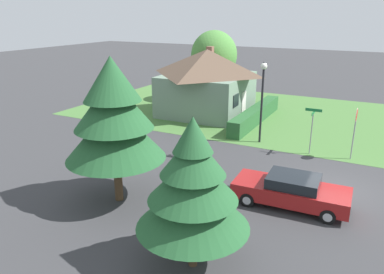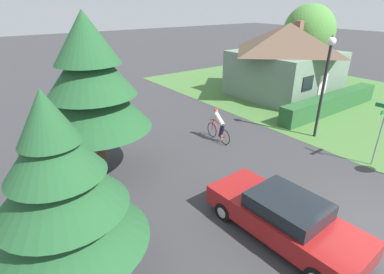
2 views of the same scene
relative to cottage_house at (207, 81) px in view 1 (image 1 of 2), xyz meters
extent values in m
plane|color=#38383A|center=(-9.77, -11.15, -2.62)|extent=(140.00, 140.00, 0.00)
cube|color=#477538|center=(1.99, -7.15, -2.61)|extent=(16.00, 36.00, 0.01)
cube|color=slate|center=(0.00, 0.00, -1.05)|extent=(6.74, 6.30, 3.13)
pyramid|color=brown|center=(0.00, 0.00, 1.47)|extent=(7.28, 6.80, 1.92)
cube|color=silver|center=(0.08, -3.09, -1.62)|extent=(0.90, 0.08, 2.00)
cube|color=black|center=(-1.76, -3.14, -0.90)|extent=(1.10, 0.09, 0.90)
cube|color=brown|center=(1.96, 0.67, 2.06)|extent=(0.51, 0.51, 0.80)
cube|color=#285B2D|center=(-0.76, -4.34, -2.06)|extent=(9.09, 0.90, 1.12)
cube|color=maroon|center=(-12.19, -9.61, -2.02)|extent=(2.01, 4.77, 0.64)
cube|color=black|center=(-12.19, -9.69, -1.48)|extent=(1.68, 2.13, 0.44)
cylinder|color=black|center=(-13.06, -8.04, -2.32)|extent=(0.27, 0.61, 0.60)
cylinder|color=#ADADB2|center=(-13.06, -8.04, -2.32)|extent=(0.28, 0.36, 0.35)
cylinder|color=black|center=(-11.45, -7.98, -2.32)|extent=(0.27, 0.61, 0.60)
cylinder|color=#ADADB2|center=(-11.45, -7.98, -2.32)|extent=(0.28, 0.36, 0.35)
cylinder|color=black|center=(-12.93, -11.24, -2.32)|extent=(0.27, 0.61, 0.60)
cylinder|color=#ADADB2|center=(-12.93, -11.24, -2.32)|extent=(0.28, 0.36, 0.35)
cylinder|color=black|center=(-11.32, -11.17, -2.32)|extent=(0.27, 0.61, 0.60)
cylinder|color=#ADADB2|center=(-11.32, -11.17, -2.32)|extent=(0.28, 0.36, 0.35)
torus|color=black|center=(-9.31, -3.92, -2.25)|extent=(0.10, 0.77, 0.77)
torus|color=black|center=(-9.23, -2.84, -2.25)|extent=(0.10, 0.77, 0.77)
cylinder|color=#B21E1E|center=(-9.29, -3.65, -2.06)|extent=(0.05, 0.19, 0.65)
cylinder|color=#B21E1E|center=(-9.26, -3.25, -2.01)|extent=(0.09, 0.68, 0.76)
cylinder|color=#B21E1E|center=(-9.27, -3.33, -1.70)|extent=(0.10, 0.80, 0.13)
cylinder|color=#B21E1E|center=(-9.30, -3.75, -2.32)|extent=(0.07, 0.36, 0.16)
cylinder|color=#B21E1E|center=(-9.31, -3.82, -2.00)|extent=(0.05, 0.22, 0.52)
cylinder|color=#B21E1E|center=(-9.23, -2.89, -1.95)|extent=(0.05, 0.12, 0.61)
cylinder|color=black|center=(-9.23, -2.93, -1.65)|extent=(0.44, 0.06, 0.02)
ellipsoid|color=black|center=(-9.30, -3.73, -1.72)|extent=(0.10, 0.21, 0.05)
cylinder|color=#262D4C|center=(-9.29, -3.73, -1.94)|extent=(0.13, 0.26, 0.55)
cylinder|color=#262D4C|center=(-9.29, -3.57, -2.02)|extent=(0.13, 0.27, 0.70)
cylinder|color=tan|center=(-9.29, -3.65, -2.35)|extent=(0.08, 0.08, 0.30)
cylinder|color=tan|center=(-9.24, -3.49, -2.45)|extent=(0.17, 0.08, 0.21)
cylinder|color=silver|center=(-9.27, -3.43, -1.48)|extent=(0.28, 0.74, 0.60)
cylinder|color=silver|center=(-9.24, -3.17, -1.47)|extent=(0.09, 0.26, 0.36)
cylinder|color=silver|center=(-9.24, -2.89, -1.47)|extent=(0.09, 0.26, 0.36)
sphere|color=tan|center=(-9.25, -3.13, -1.13)|extent=(0.19, 0.19, 0.19)
ellipsoid|color=red|center=(-9.25, -3.13, -1.08)|extent=(0.22, 0.18, 0.12)
cylinder|color=gray|center=(-5.39, -11.36, -1.50)|extent=(0.07, 0.07, 2.23)
cylinder|color=red|center=(-5.39, -11.36, -0.08)|extent=(0.71, 0.03, 0.71)
cylinder|color=silver|center=(-5.39, -11.36, -0.08)|extent=(0.76, 0.03, 0.76)
cylinder|color=black|center=(-4.95, -6.00, -0.34)|extent=(0.13, 0.13, 4.56)
sphere|color=white|center=(-4.95, -6.00, 2.11)|extent=(0.39, 0.39, 0.39)
cone|color=black|center=(-4.95, -6.00, 2.31)|extent=(0.23, 0.23, 0.16)
cylinder|color=gray|center=(-5.63, -9.17, -1.43)|extent=(0.06, 0.06, 2.38)
cube|color=#197238|center=(-5.63, -9.17, -0.18)|extent=(0.90, 0.03, 0.16)
cube|color=#197238|center=(-5.63, -9.17, -0.02)|extent=(0.03, 0.90, 0.16)
cylinder|color=#4C3823|center=(-17.54, -7.77, -1.91)|extent=(0.28, 0.28, 1.42)
cone|color=#23562D|center=(-17.54, -7.77, -0.35)|extent=(3.54, 3.54, 1.69)
cone|color=#23562D|center=(-17.54, -7.77, 0.48)|extent=(2.76, 2.76, 1.49)
cone|color=#23562D|center=(-17.54, -7.77, 1.19)|extent=(1.98, 1.98, 1.29)
cone|color=#23562D|center=(-17.54, -7.77, 1.80)|extent=(1.21, 1.21, 1.08)
cylinder|color=#4C3823|center=(-15.05, -2.90, -1.65)|extent=(0.35, 0.35, 1.95)
cone|color=#23562D|center=(-15.05, -2.90, 0.50)|extent=(4.15, 4.15, 2.35)
cone|color=#23562D|center=(-15.05, -2.90, 1.65)|extent=(3.24, 3.24, 2.07)
cone|color=#23562D|center=(-15.05, -2.90, 2.65)|extent=(2.32, 2.32, 1.79)
cylinder|color=#4C3823|center=(4.47, 1.43, -1.43)|extent=(0.32, 0.32, 2.38)
ellipsoid|color=#4C893D|center=(4.47, 1.43, 1.51)|extent=(4.10, 4.10, 4.30)
camera|label=1|loc=(-26.56, -12.41, 5.11)|focal=35.00mm
camera|label=2|loc=(-18.43, -13.61, 3.75)|focal=28.00mm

